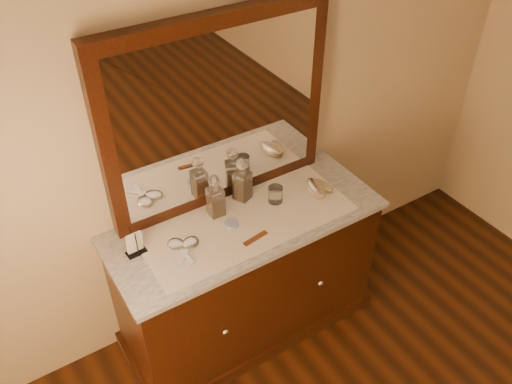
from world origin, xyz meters
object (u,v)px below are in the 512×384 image
at_px(decanter_left, 216,199).
at_px(hand_mirror_inner, 189,245).
at_px(brush_far, 322,186).
at_px(hand_mirror_outer, 178,247).
at_px(dresser_cabinet, 247,277).
at_px(pin_dish, 232,224).
at_px(mirror_frame, 218,114).
at_px(decanter_right, 242,183).
at_px(napkin_rack, 135,244).
at_px(brush_near, 316,189).
at_px(comb, 255,238).

distance_m(decanter_left, hand_mirror_inner, 0.28).
relative_size(decanter_left, brush_far, 1.61).
bearing_deg(decanter_left, brush_far, -12.61).
height_order(brush_far, hand_mirror_outer, brush_far).
bearing_deg(dresser_cabinet, brush_far, -1.82).
distance_m(pin_dish, brush_far, 0.57).
height_order(mirror_frame, decanter_right, mirror_frame).
bearing_deg(hand_mirror_inner, decanter_left, 32.19).
distance_m(mirror_frame, decanter_right, 0.41).
relative_size(napkin_rack, decanter_left, 0.58).
bearing_deg(dresser_cabinet, decanter_right, 64.06).
bearing_deg(dresser_cabinet, hand_mirror_inner, -175.38).
bearing_deg(dresser_cabinet, brush_near, -2.33).
height_order(dresser_cabinet, brush_far, brush_far).
height_order(pin_dish, brush_near, brush_near).
height_order(pin_dish, brush_far, brush_far).
xyz_separation_m(decanter_left, hand_mirror_inner, (-0.23, -0.14, -0.09)).
bearing_deg(brush_near, pin_dish, 178.05).
distance_m(brush_far, hand_mirror_inner, 0.82).
height_order(pin_dish, decanter_left, decanter_left).
bearing_deg(decanter_right, napkin_rack, -173.14).
bearing_deg(hand_mirror_outer, dresser_cabinet, 0.74).
xyz_separation_m(dresser_cabinet, decanter_left, (-0.11, 0.12, 0.54)).
xyz_separation_m(dresser_cabinet, brush_near, (0.44, -0.02, 0.47)).
bearing_deg(dresser_cabinet, napkin_rack, 172.31).
bearing_deg(comb, decanter_left, 96.48).
xyz_separation_m(mirror_frame, brush_near, (0.44, -0.26, -0.47)).
relative_size(decanter_right, brush_near, 1.41).
relative_size(decanter_right, hand_mirror_inner, 1.39).
distance_m(decanter_right, brush_near, 0.41).
height_order(pin_dish, hand_mirror_inner, hand_mirror_inner).
height_order(dresser_cabinet, brush_near, brush_near).
distance_m(decanter_right, hand_mirror_inner, 0.46).
xyz_separation_m(mirror_frame, brush_far, (0.48, -0.26, -0.48)).
distance_m(mirror_frame, decanter_left, 0.43).
bearing_deg(brush_near, comb, -164.25).
relative_size(mirror_frame, decanter_left, 4.86).
bearing_deg(pin_dish, hand_mirror_inner, -173.86).
xyz_separation_m(brush_far, hand_mirror_outer, (-0.87, 0.01, -0.01)).
bearing_deg(mirror_frame, decanter_right, -50.74).
distance_m(dresser_cabinet, decanter_right, 0.57).
bearing_deg(hand_mirror_outer, mirror_frame, 33.03).
height_order(brush_far, hand_mirror_inner, brush_far).
bearing_deg(dresser_cabinet, mirror_frame, 90.00).
height_order(mirror_frame, decanter_left, mirror_frame).
bearing_deg(comb, hand_mirror_outer, 148.80).
distance_m(mirror_frame, comb, 0.63).
height_order(napkin_rack, brush_near, napkin_rack).
distance_m(dresser_cabinet, napkin_rack, 0.76).
distance_m(comb, brush_near, 0.49).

